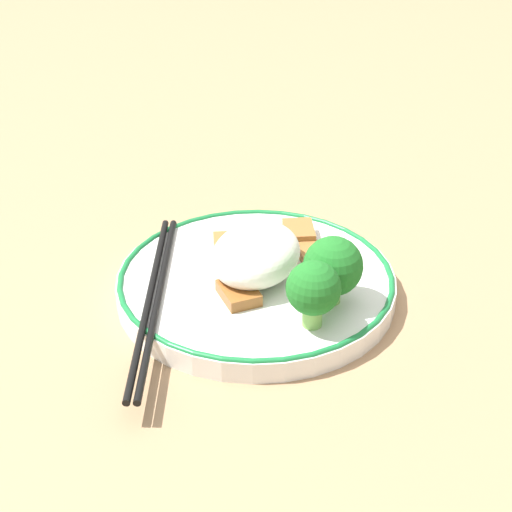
% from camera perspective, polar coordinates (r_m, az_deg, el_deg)
% --- Properties ---
extents(ground_plane, '(3.00, 3.00, 0.00)m').
position_cam_1_polar(ground_plane, '(0.71, 0.00, -2.60)').
color(ground_plane, '#9E7A56').
extents(plate, '(0.23, 0.23, 0.02)m').
position_cam_1_polar(plate, '(0.70, 0.00, -1.87)').
color(plate, white).
rests_on(plate, ground_plane).
extents(rice_mound, '(0.09, 0.07, 0.04)m').
position_cam_1_polar(rice_mound, '(0.69, -0.25, 0.15)').
color(rice_mound, white).
rests_on(rice_mound, plate).
extents(broccoli_back_left, '(0.04, 0.04, 0.05)m').
position_cam_1_polar(broccoli_back_left, '(0.63, 3.85, -2.24)').
color(broccoli_back_left, '#7FB756').
rests_on(broccoli_back_left, plate).
extents(broccoli_back_center, '(0.05, 0.05, 0.06)m').
position_cam_1_polar(broccoli_back_center, '(0.65, 5.16, -0.73)').
color(broccoli_back_center, '#7FB756').
rests_on(broccoli_back_center, plate).
extents(meat_near_front, '(0.04, 0.04, 0.01)m').
position_cam_1_polar(meat_near_front, '(0.67, -0.78, -2.58)').
color(meat_near_front, brown).
rests_on(meat_near_front, plate).
extents(meat_near_left, '(0.04, 0.04, 0.01)m').
position_cam_1_polar(meat_near_left, '(0.75, 2.86, 1.51)').
color(meat_near_left, '#9E6633').
rests_on(meat_near_left, plate).
extents(meat_near_right, '(0.04, 0.04, 0.01)m').
position_cam_1_polar(meat_near_right, '(0.72, 3.79, 0.00)').
color(meat_near_right, '#9E6633').
rests_on(meat_near_right, plate).
extents(meat_near_back, '(0.05, 0.04, 0.01)m').
position_cam_1_polar(meat_near_back, '(0.72, -1.83, 0.48)').
color(meat_near_back, '#9E6633').
rests_on(meat_near_back, plate).
extents(chopsticks, '(0.23, 0.11, 0.01)m').
position_cam_1_polar(chopsticks, '(0.67, -6.85, -2.87)').
color(chopsticks, black).
rests_on(chopsticks, plate).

